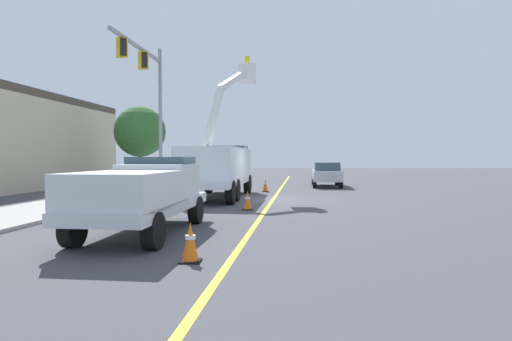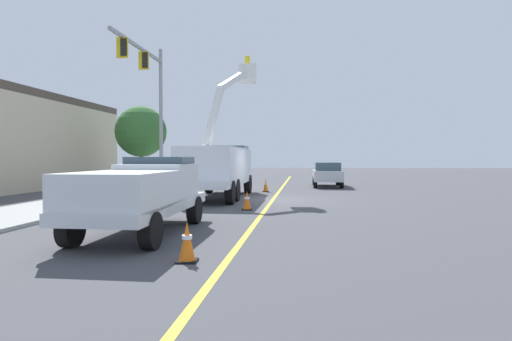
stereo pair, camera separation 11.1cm
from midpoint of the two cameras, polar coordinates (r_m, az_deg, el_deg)
ground at (r=20.20m, az=2.49°, el=-4.00°), size 120.00×120.00×0.00m
sidewalk_far_side at (r=22.41m, az=-19.43°, el=-3.37°), size 60.10×8.40×0.12m
lane_centre_stripe at (r=20.20m, az=2.49°, el=-3.99°), size 49.85×4.17×0.01m
utility_bucket_truck at (r=21.19m, az=-4.89°, el=0.66°), size 8.37×3.44×7.37m
service_pickup_truck at (r=11.53m, az=-15.13°, el=-2.87°), size 5.75×2.55×2.06m
passing_minivan at (r=29.59m, az=9.79°, el=-0.29°), size 4.94×2.28×1.69m
traffic_cone_leading at (r=8.37m, az=-9.03°, el=-9.66°), size 0.40×0.40×0.79m
traffic_cone_mid_front at (r=16.24m, az=-1.05°, el=-4.13°), size 0.40×0.40×0.74m
traffic_cone_mid_rear at (r=24.69m, az=1.47°, el=-2.06°), size 0.40×0.40×0.77m
traffic_signal_mast at (r=25.18m, az=-14.19°, el=10.79°), size 6.92×0.83×8.73m
street_tree_right at (r=31.50m, az=-15.36°, el=5.13°), size 3.67×3.67×5.75m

